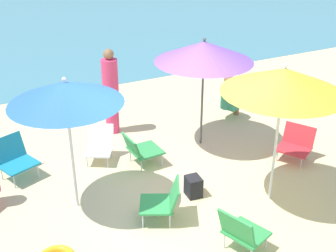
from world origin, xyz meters
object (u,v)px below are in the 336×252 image
(beach_chair_f, at_px, (242,231))
(beach_bag, at_px, (193,186))
(beach_chair_a, at_px, (14,157))
(beach_chair_b, at_px, (140,149))
(umbrella_yellow, at_px, (284,81))
(beach_chair_c, at_px, (100,144))
(umbrella_blue, at_px, (65,93))
(person_c, at_px, (111,91))
(person_b, at_px, (229,97))
(beach_chair_e, at_px, (164,200))
(beach_chair_d, at_px, (296,143))
(umbrella_purple, at_px, (204,52))

(beach_chair_f, bearing_deg, beach_bag, 66.43)
(beach_chair_a, xyz_separation_m, beach_chair_b, (1.96, -0.61, -0.03))
(umbrella_yellow, bearing_deg, beach_chair_c, 129.83)
(umbrella_blue, xyz_separation_m, person_c, (1.33, 2.06, -0.95))
(person_c, bearing_deg, beach_chair_b, 29.37)
(person_b, bearing_deg, beach_bag, -155.37)
(beach_chair_c, xyz_separation_m, beach_chair_e, (0.25, -2.02, 0.02))
(umbrella_yellow, distance_m, beach_chair_c, 3.38)
(beach_chair_d, bearing_deg, beach_chair_b, -50.91)
(umbrella_purple, distance_m, beach_chair_b, 1.98)
(beach_bag, bearing_deg, beach_chair_f, -94.15)
(beach_chair_b, height_order, person_c, person_c)
(umbrella_blue, height_order, umbrella_yellow, umbrella_yellow)
(beach_chair_a, relative_size, beach_chair_d, 0.99)
(umbrella_purple, xyz_separation_m, beach_chair_c, (-1.87, 0.28, -1.47))
(umbrella_yellow, height_order, beach_chair_f, umbrella_yellow)
(beach_chair_b, relative_size, beach_chair_d, 0.83)
(umbrella_blue, xyz_separation_m, umbrella_purple, (2.63, 0.86, -0.03))
(umbrella_yellow, bearing_deg, beach_chair_f, -144.28)
(umbrella_blue, distance_m, person_b, 4.21)
(umbrella_blue, bearing_deg, beach_bag, -18.28)
(umbrella_blue, bearing_deg, beach_chair_e, -40.99)
(beach_chair_a, bearing_deg, beach_chair_d, 48.48)
(person_c, bearing_deg, beach_chair_c, -1.43)
(beach_chair_f, bearing_deg, beach_chair_e, 98.52)
(person_b, bearing_deg, umbrella_blue, -178.52)
(beach_chair_a, height_order, beach_chair_d, beach_chair_a)
(beach_chair_a, distance_m, person_c, 2.21)
(beach_chair_e, relative_size, beach_chair_f, 1.05)
(umbrella_yellow, bearing_deg, umbrella_blue, 156.84)
(umbrella_purple, bearing_deg, beach_chair_a, 173.48)
(umbrella_blue, distance_m, umbrella_yellow, 2.90)
(umbrella_purple, distance_m, person_b, 1.80)
(umbrella_blue, relative_size, beach_chair_a, 2.78)
(beach_chair_c, xyz_separation_m, person_b, (2.94, 0.39, 0.20))
(beach_chair_c, bearing_deg, beach_chair_e, 37.26)
(umbrella_yellow, height_order, person_c, umbrella_yellow)
(person_b, bearing_deg, beach_chair_e, -159.32)
(umbrella_blue, distance_m, umbrella_purple, 2.77)
(beach_chair_d, xyz_separation_m, person_b, (-0.13, 1.90, 0.20))
(beach_chair_b, height_order, beach_bag, beach_chair_b)
(beach_chair_c, xyz_separation_m, beach_chair_f, (0.81, -3.08, 0.06))
(beach_chair_c, bearing_deg, umbrella_purple, 111.73)
(umbrella_yellow, distance_m, person_b, 3.20)
(beach_chair_d, height_order, beach_bag, beach_chair_d)
(beach_chair_b, xyz_separation_m, person_b, (2.40, 0.91, 0.17))
(beach_chair_b, xyz_separation_m, beach_bag, (0.36, -1.18, -0.17))
(umbrella_yellow, xyz_separation_m, beach_chair_c, (-1.91, 2.29, -1.60))
(beach_chair_a, xyz_separation_m, beach_chair_d, (4.49, -1.60, -0.06))
(umbrella_blue, bearing_deg, umbrella_purple, 18.17)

